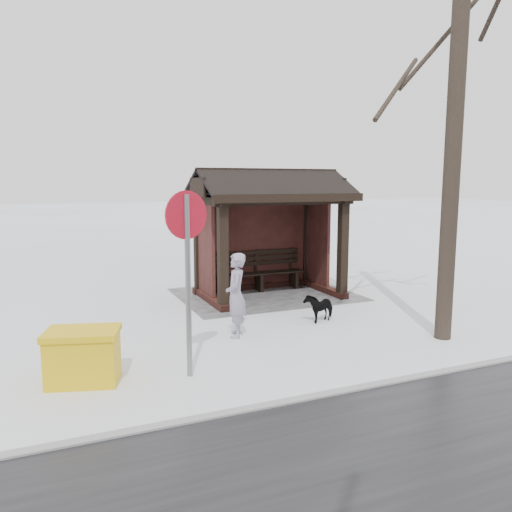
{
  "coord_description": "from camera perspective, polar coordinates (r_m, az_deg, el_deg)",
  "views": [
    {
      "loc": [
        4.97,
        10.82,
        2.77
      ],
      "look_at": [
        0.69,
        0.8,
        1.15
      ],
      "focal_mm": 35.0,
      "sensor_mm": 36.0,
      "label": 1
    }
  ],
  "objects": [
    {
      "name": "road_sign",
      "position": [
        7.01,
        -7.89,
        1.11
      ],
      "size": [
        0.65,
        0.25,
        2.66
      ],
      "rotation": [
        0.0,
        0.0,
        0.34
      ],
      "color": "slate",
      "rests_on": "ground"
    },
    {
      "name": "grit_bin",
      "position": [
        7.44,
        -19.15,
        -10.75
      ],
      "size": [
        1.13,
        0.92,
        0.76
      ],
      "rotation": [
        0.0,
        0.0,
        -0.28
      ],
      "color": "#DFB30D",
      "rests_on": "ground"
    },
    {
      "name": "ground",
      "position": [
        12.23,
        1.5,
        -4.65
      ],
      "size": [
        120.0,
        120.0,
        0.0
      ],
      "primitive_type": "plane",
      "color": "white",
      "rests_on": "ground"
    },
    {
      "name": "trampled_patch",
      "position": [
        12.41,
        1.11,
        -4.42
      ],
      "size": [
        4.2,
        3.2,
        0.02
      ],
      "primitive_type": "cube",
      "color": "gray",
      "rests_on": "ground"
    },
    {
      "name": "bus_shelter",
      "position": [
        12.07,
        1.23,
        5.57
      ],
      "size": [
        3.6,
        2.4,
        3.09
      ],
      "color": "#381914",
      "rests_on": "ground"
    },
    {
      "name": "pedestrian",
      "position": [
        8.97,
        -2.3,
        -4.49
      ],
      "size": [
        0.53,
        0.65,
        1.52
      ],
      "primitive_type": "imported",
      "rotation": [
        0.0,
        0.0,
        1.22
      ],
      "color": "gray",
      "rests_on": "ground"
    },
    {
      "name": "dog",
      "position": [
        10.14,
        7.23,
        -5.79
      ],
      "size": [
        0.75,
        0.54,
        0.58
      ],
      "primitive_type": "imported",
      "rotation": [
        0.0,
        0.0,
        1.96
      ],
      "color": "black",
      "rests_on": "ground"
    },
    {
      "name": "kerb",
      "position": [
        7.79,
        19.06,
        -12.79
      ],
      "size": [
        120.0,
        0.15,
        0.06
      ],
      "primitive_type": "cube",
      "color": "gray",
      "rests_on": "ground"
    }
  ]
}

